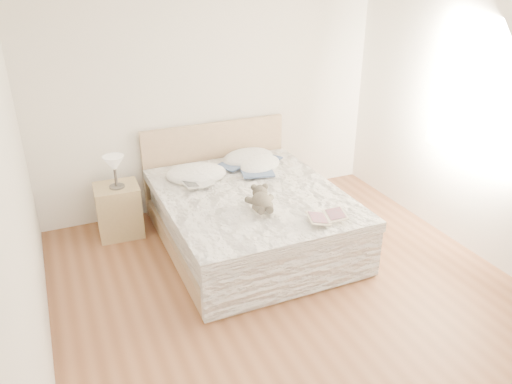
# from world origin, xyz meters

# --- Properties ---
(floor) EXTENTS (4.00, 4.50, 0.00)m
(floor) POSITION_xyz_m (0.00, 0.00, 0.00)
(floor) COLOR brown
(floor) RESTS_ON ground
(wall_back) EXTENTS (4.00, 0.02, 2.70)m
(wall_back) POSITION_xyz_m (0.00, 2.25, 1.35)
(wall_back) COLOR white
(wall_back) RESTS_ON ground
(wall_left) EXTENTS (0.02, 4.50, 2.70)m
(wall_left) POSITION_xyz_m (-2.00, 0.00, 1.35)
(wall_left) COLOR white
(wall_left) RESTS_ON ground
(wall_right) EXTENTS (0.02, 4.50, 2.70)m
(wall_right) POSITION_xyz_m (2.00, 0.00, 1.35)
(wall_right) COLOR white
(wall_right) RESTS_ON ground
(window) EXTENTS (0.02, 1.30, 1.10)m
(window) POSITION_xyz_m (1.99, 0.30, 1.45)
(window) COLOR white
(window) RESTS_ON wall_right
(bed) EXTENTS (1.72, 2.14, 1.00)m
(bed) POSITION_xyz_m (0.00, 1.19, 0.31)
(bed) COLOR tan
(bed) RESTS_ON floor
(nightstand) EXTENTS (0.47, 0.42, 0.56)m
(nightstand) POSITION_xyz_m (-1.20, 1.88, 0.28)
(nightstand) COLOR tan
(nightstand) RESTS_ON floor
(table_lamp) EXTENTS (0.27, 0.27, 0.34)m
(table_lamp) POSITION_xyz_m (-1.19, 1.84, 0.81)
(table_lamp) COLOR #45413C
(table_lamp) RESTS_ON nightstand
(pillow_left) EXTENTS (0.70, 0.55, 0.19)m
(pillow_left) POSITION_xyz_m (-0.39, 1.68, 0.64)
(pillow_left) COLOR white
(pillow_left) RESTS_ON bed
(pillow_middle) EXTENTS (0.67, 0.51, 0.18)m
(pillow_middle) POSITION_xyz_m (0.29, 1.88, 0.64)
(pillow_middle) COLOR white
(pillow_middle) RESTS_ON bed
(pillow_right) EXTENTS (0.65, 0.59, 0.16)m
(pillow_right) POSITION_xyz_m (0.34, 1.65, 0.64)
(pillow_right) COLOR white
(pillow_right) RESTS_ON bed
(blouse) EXTENTS (0.65, 0.67, 0.02)m
(blouse) POSITION_xyz_m (0.26, 1.58, 0.63)
(blouse) COLOR #384C72
(blouse) RESTS_ON bed
(photo_book) EXTENTS (0.34, 0.25, 0.02)m
(photo_book) POSITION_xyz_m (-0.44, 1.44, 0.63)
(photo_book) COLOR silver
(photo_book) RESTS_ON bed
(childrens_book) EXTENTS (0.42, 0.33, 0.02)m
(childrens_book) POSITION_xyz_m (0.38, 0.30, 0.63)
(childrens_book) COLOR beige
(childrens_book) RESTS_ON bed
(teddy_bear) EXTENTS (0.30, 0.38, 0.18)m
(teddy_bear) POSITION_xyz_m (-0.09, 0.67, 0.65)
(teddy_bear) COLOR brown
(teddy_bear) RESTS_ON bed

